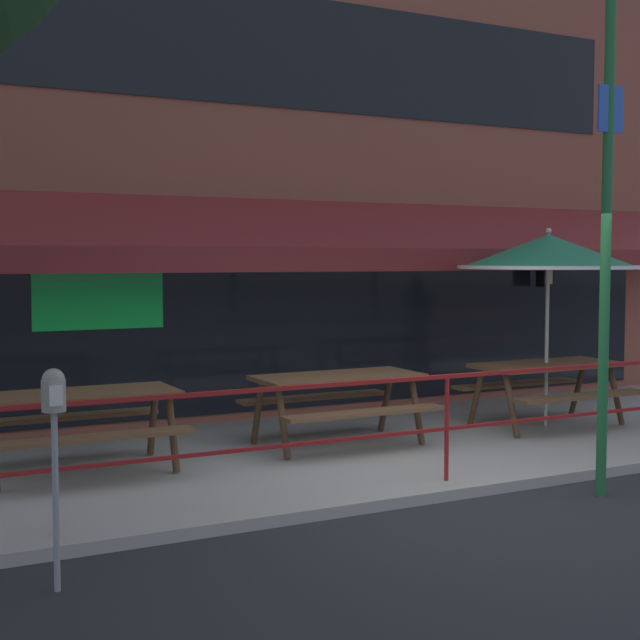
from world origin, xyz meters
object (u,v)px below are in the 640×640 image
Objects in this scene: picnic_table_centre at (338,389)px; parking_meter_near at (54,412)px; picnic_table_left at (79,409)px; patio_umbrella_right at (548,253)px; picnic_table_right at (547,376)px; street_sign_pole at (606,223)px.

picnic_table_centre is 1.27× the size of parking_meter_near.
picnic_table_left is 5.71m from patio_umbrella_right.
parking_meter_near is at bearing -157.93° from picnic_table_right.
picnic_table_centre is at bearing 116.36° from street_sign_pole.
street_sign_pole is (-1.48, -2.39, 1.71)m from picnic_table_right.
picnic_table_left is 5.07m from street_sign_pole.
picnic_table_left is 2.82m from parking_meter_near.
parking_meter_near is at bearing -142.11° from picnic_table_centre.
parking_meter_near is at bearing -157.82° from patio_umbrella_right.
picnic_table_right is 3.29m from street_sign_pole.
picnic_table_left is at bearing -179.64° from picnic_table_centre.
picnic_table_centre is at bearing 0.36° from picnic_table_left.
picnic_table_centre is at bearing 37.89° from parking_meter_near.
picnic_table_centre is 4.43m from parking_meter_near.
picnic_table_right is 1.47m from patio_umbrella_right.
patio_umbrella_right is at bearing 90.00° from picnic_table_right.
picnic_table_right is (2.76, -0.18, 0.00)m from picnic_table_centre.
picnic_table_left is at bearing 147.64° from street_sign_pole.
patio_umbrella_right reaches higher than picnic_table_centre.
picnic_table_right is at bearing -1.67° from picnic_table_left.
patio_umbrella_right is (2.76, -0.16, 1.47)m from picnic_table_centre.
street_sign_pole reaches higher than picnic_table_centre.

